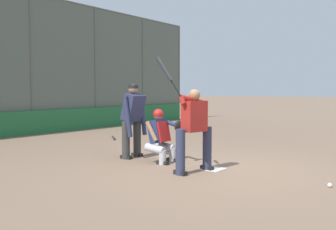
{
  "coord_description": "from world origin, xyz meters",
  "views": [
    {
      "loc": [
        6.74,
        3.9,
        1.58
      ],
      "look_at": [
        0.14,
        -1.0,
        1.05
      ],
      "focal_mm": 42.0,
      "sensor_mm": 36.0,
      "label": 1
    }
  ],
  "objects_px": {
    "baseball_loose": "(330,185)",
    "batter_at_plate": "(194,127)",
    "catcher_behind_plate": "(161,135)",
    "umpire_home": "(133,119)",
    "spare_bat_near_backstop": "(114,138)"
  },
  "relations": [
    {
      "from": "batter_at_plate",
      "to": "umpire_home",
      "type": "height_order",
      "value": "batter_at_plate"
    },
    {
      "from": "batter_at_plate",
      "to": "umpire_home",
      "type": "bearing_deg",
      "value": -91.34
    },
    {
      "from": "batter_at_plate",
      "to": "spare_bat_near_backstop",
      "type": "distance_m",
      "value": 5.57
    },
    {
      "from": "batter_at_plate",
      "to": "catcher_behind_plate",
      "type": "height_order",
      "value": "batter_at_plate"
    },
    {
      "from": "catcher_behind_plate",
      "to": "baseball_loose",
      "type": "distance_m",
      "value": 3.58
    },
    {
      "from": "batter_at_plate",
      "to": "catcher_behind_plate",
      "type": "bearing_deg",
      "value": -98.89
    },
    {
      "from": "spare_bat_near_backstop",
      "to": "batter_at_plate",
      "type": "bearing_deg",
      "value": 10.94
    },
    {
      "from": "catcher_behind_plate",
      "to": "spare_bat_near_backstop",
      "type": "relative_size",
      "value": 1.8
    },
    {
      "from": "umpire_home",
      "to": "batter_at_plate",
      "type": "bearing_deg",
      "value": 74.34
    },
    {
      "from": "batter_at_plate",
      "to": "umpire_home",
      "type": "xyz_separation_m",
      "value": [
        -0.51,
        -1.99,
        0.04
      ]
    },
    {
      "from": "batter_at_plate",
      "to": "umpire_home",
      "type": "distance_m",
      "value": 2.06
    },
    {
      "from": "catcher_behind_plate",
      "to": "umpire_home",
      "type": "distance_m",
      "value": 0.93
    },
    {
      "from": "baseball_loose",
      "to": "batter_at_plate",
      "type": "bearing_deg",
      "value": -81.97
    },
    {
      "from": "baseball_loose",
      "to": "spare_bat_near_backstop",
      "type": "bearing_deg",
      "value": -108.3
    },
    {
      "from": "batter_at_plate",
      "to": "spare_bat_near_backstop",
      "type": "bearing_deg",
      "value": -106.68
    }
  ]
}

